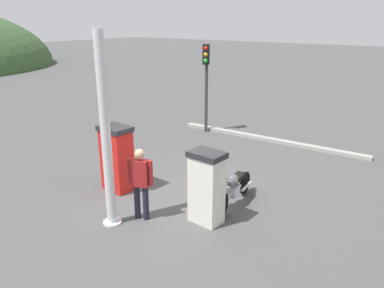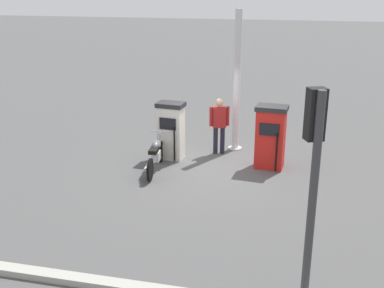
% 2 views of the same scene
% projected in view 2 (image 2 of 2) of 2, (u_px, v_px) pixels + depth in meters
% --- Properties ---
extents(ground_plane, '(120.00, 120.00, 0.00)m').
position_uv_depth(ground_plane, '(215.00, 168.00, 12.42)').
color(ground_plane, '#4C4C4C').
extents(fuel_pump_near, '(0.60, 0.76, 1.60)m').
position_uv_depth(fuel_pump_near, '(171.00, 130.00, 12.92)').
color(fuel_pump_near, silver).
rests_on(fuel_pump_near, ground).
extents(fuel_pump_far, '(0.66, 0.84, 1.68)m').
position_uv_depth(fuel_pump_far, '(270.00, 137.00, 12.23)').
color(fuel_pump_far, red).
rests_on(fuel_pump_far, ground).
extents(motorcycle_near_pump, '(1.94, 0.56, 0.93)m').
position_uv_depth(motorcycle_near_pump, '(156.00, 154.00, 12.18)').
color(motorcycle_near_pump, black).
rests_on(motorcycle_near_pump, ground).
extents(attendant_person, '(0.32, 0.56, 1.62)m').
position_uv_depth(attendant_person, '(219.00, 123.00, 13.26)').
color(attendant_person, '#1E1E2D').
rests_on(attendant_person, ground).
extents(roadside_traffic_light, '(0.40, 0.30, 3.31)m').
position_uv_depth(roadside_traffic_light, '(313.00, 163.00, 6.42)').
color(roadside_traffic_light, '#38383A').
rests_on(roadside_traffic_light, ground).
extents(canopy_support_pole, '(0.40, 0.40, 4.02)m').
position_uv_depth(canopy_support_pole, '(237.00, 84.00, 13.33)').
color(canopy_support_pole, silver).
rests_on(canopy_support_pole, ground).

